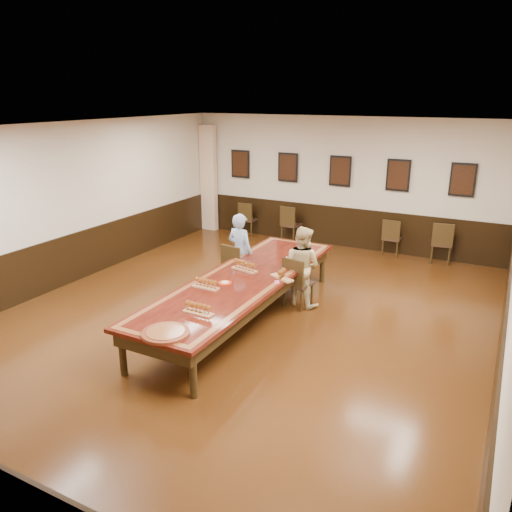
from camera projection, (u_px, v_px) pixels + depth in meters
The scene contains 23 objects.
floor at pixel (243, 320), 8.60m from camera, with size 8.00×10.00×0.02m, color black.
ceiling at pixel (241, 127), 7.60m from camera, with size 8.00×10.00×0.02m, color white.
wall_back at pixel (341, 183), 12.32m from camera, with size 8.00×0.02×3.20m, color beige.
wall_left at pixel (65, 205), 9.87m from camera, with size 0.02×10.00×3.20m, color beige.
chair_man at pixel (237, 267), 9.72m from camera, with size 0.45×0.49×0.96m, color #312015, non-canonical shape.
chair_woman at pixel (298, 282), 9.00m from camera, with size 0.44×0.48×0.94m, color #312015, non-canonical shape.
spare_chair_a at pixel (249, 218), 13.61m from camera, with size 0.43×0.47×0.91m, color #312015, non-canonical shape.
spare_chair_b at pixel (291, 223), 13.02m from camera, with size 0.44×0.48×0.95m, color #312015, non-canonical shape.
spare_chair_c at pixel (392, 237), 11.89m from camera, with size 0.42×0.45×0.89m, color #312015, non-canonical shape.
spare_chair_d at pixel (442, 242), 11.35m from camera, with size 0.45×0.49×0.96m, color #312015, non-canonical shape.
person_man at pixel (240, 252), 9.71m from camera, with size 0.56×0.37×1.53m, color #4A76BB.
person_woman at pixel (302, 266), 8.99m from camera, with size 0.73×0.57×1.47m, color #D1BA82.
pink_phone at pixel (277, 282), 8.17m from camera, with size 0.07×0.15×0.01m, color #F25089.
curtain at pixel (209, 179), 13.86m from camera, with size 0.45×0.18×2.90m, color #CDAA8D.
wainscoting at pixel (242, 292), 8.44m from camera, with size 8.00×10.00×1.00m.
conference_table at pixel (242, 286), 8.40m from camera, with size 1.40×5.00×0.76m.
posters at pixel (340, 171), 12.16m from camera, with size 6.14×0.04×0.74m.
flight_a at pixel (244, 266), 8.70m from camera, with size 0.51×0.25×0.18m.
flight_b at pixel (282, 274), 8.31m from camera, with size 0.48×0.33×0.17m.
flight_c at pixel (206, 284), 7.91m from camera, with size 0.45×0.15×0.17m.
flight_d at pixel (198, 309), 6.99m from camera, with size 0.46×0.15×0.17m.
red_plate_grp at pixel (225, 283), 8.12m from camera, with size 0.22×0.22×0.03m.
carved_platter at pixel (166, 333), 6.40m from camera, with size 0.65×0.65×0.05m.
Camera 1 is at (3.84, -6.83, 3.70)m, focal length 35.00 mm.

